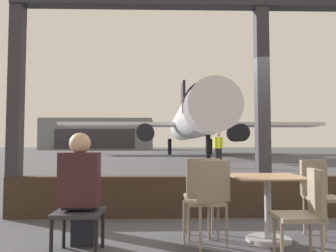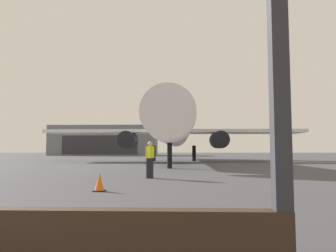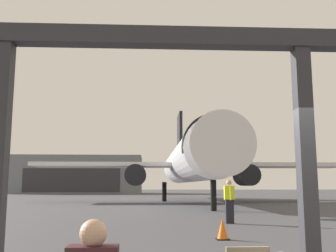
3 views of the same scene
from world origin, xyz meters
name	(u,v)px [view 2 (image 2 of 3)]	position (x,y,z in m)	size (l,w,h in m)	color
ground_plane	(161,159)	(0.00, 40.00, 0.00)	(220.00, 220.00, 0.00)	#424247
airplane	(173,128)	(1.91, 31.01, 3.73)	(29.27, 31.45, 10.64)	silver
ground_crew_worker	(150,159)	(1.25, 11.07, 0.90)	(0.40, 0.57, 1.74)	black
traffic_cone	(99,182)	(0.08, 6.35, 0.28)	(0.36, 0.36, 0.60)	orange
distant_hangar	(106,141)	(-16.11, 74.47, 3.60)	(25.30, 12.28, 7.20)	slate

